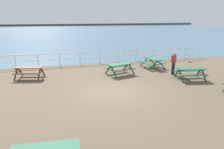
% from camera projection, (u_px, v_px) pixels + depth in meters
% --- Properties ---
extents(ground_plane, '(30.00, 24.00, 0.20)m').
position_uv_depth(ground_plane, '(114.00, 94.00, 11.98)').
color(ground_plane, brown).
extents(sea_band, '(142.00, 90.00, 0.01)m').
position_uv_depth(sea_band, '(63.00, 32.00, 60.97)').
color(sea_band, '#476B84').
rests_on(sea_band, ground).
extents(distant_shoreline, '(142.00, 6.00, 1.80)m').
position_uv_depth(distant_shoreline, '(58.00, 26.00, 100.93)').
color(distant_shoreline, '#4C4C47').
rests_on(distant_shoreline, ground).
extents(seaward_railing, '(23.07, 0.07, 1.08)m').
position_uv_depth(seaward_railing, '(90.00, 56.00, 18.96)').
color(seaward_railing, white).
rests_on(seaward_railing, ground).
extents(picnic_table_near_right, '(2.11, 1.90, 0.80)m').
position_uv_depth(picnic_table_near_right, '(29.00, 70.00, 14.54)').
color(picnic_table_near_right, brown).
rests_on(picnic_table_near_right, ground).
extents(picnic_table_mid_centre, '(2.05, 1.83, 0.80)m').
position_uv_depth(picnic_table_mid_centre, '(190.00, 71.00, 14.20)').
color(picnic_table_mid_centre, '#286B47').
rests_on(picnic_table_mid_centre, ground).
extents(picnic_table_far_right, '(2.15, 1.95, 0.80)m').
position_uv_depth(picnic_table_far_right, '(120.00, 66.00, 15.48)').
color(picnic_table_far_right, '#286B47').
rests_on(picnic_table_far_right, ground).
extents(picnic_table_seaward, '(1.65, 1.90, 0.80)m').
position_uv_depth(picnic_table_seaward, '(152.00, 61.00, 17.54)').
color(picnic_table_seaward, '#286B47').
rests_on(picnic_table_seaward, ground).
extents(visitor, '(0.48, 0.35, 1.66)m').
position_uv_depth(visitor, '(174.00, 62.00, 15.41)').
color(visitor, '#1E2338').
rests_on(visitor, ground).
extents(rope_coil, '(0.55, 0.55, 0.11)m').
position_uv_depth(rope_coil, '(190.00, 61.00, 19.90)').
color(rope_coil, tan).
rests_on(rope_coil, ground).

